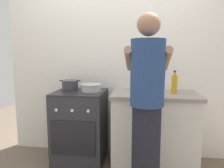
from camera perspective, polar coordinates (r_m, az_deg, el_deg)
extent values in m
cube|color=silver|center=(2.88, 4.01, 5.92)|extent=(3.20, 0.10, 2.50)
cube|color=silver|center=(2.69, 10.93, -12.21)|extent=(0.96, 0.56, 0.86)
cube|color=gray|center=(2.57, 11.20, -2.77)|extent=(1.00, 0.60, 0.04)
cube|color=#2D2D33|center=(2.79, -8.24, -11.22)|extent=(0.60, 0.60, 0.88)
cube|color=#232326|center=(2.67, -8.44, -2.08)|extent=(0.60, 0.60, 0.02)
cube|color=black|center=(2.52, -10.22, -13.88)|extent=(0.51, 0.01, 0.40)
cylinder|color=silver|center=(2.48, -14.43, -6.62)|extent=(0.04, 0.01, 0.04)
cylinder|color=silver|center=(2.42, -10.45, -6.87)|extent=(0.04, 0.01, 0.04)
cylinder|color=silver|center=(2.37, -6.28, -7.10)|extent=(0.04, 0.01, 0.04)
cylinder|color=#38383D|center=(2.75, -10.98, -0.32)|extent=(0.20, 0.20, 0.13)
cube|color=black|center=(2.78, -13.26, 0.89)|extent=(0.04, 0.02, 0.01)
cube|color=black|center=(2.71, -8.71, 0.82)|extent=(0.04, 0.02, 0.01)
cylinder|color=#B7B7BC|center=(2.63, -5.51, -0.98)|extent=(0.24, 0.24, 0.09)
torus|color=#B7B7BC|center=(2.63, -5.52, -0.11)|extent=(0.26, 0.26, 0.01)
cylinder|color=silver|center=(2.71, 6.50, -0.19)|extent=(0.10, 0.10, 0.14)
cylinder|color=black|center=(2.71, 6.35, 1.44)|extent=(0.04, 0.04, 0.26)
sphere|color=black|center=(2.70, 6.40, 4.37)|extent=(0.03, 0.03, 0.03)
cylinder|color=silver|center=(2.68, 6.38, 1.57)|extent=(0.06, 0.03, 0.28)
sphere|color=silver|center=(2.67, 6.43, 4.83)|extent=(0.03, 0.03, 0.03)
cylinder|color=silver|center=(2.68, 6.31, 1.25)|extent=(0.03, 0.02, 0.24)
sphere|color=silver|center=(2.67, 6.36, 4.03)|extent=(0.03, 0.03, 0.03)
cylinder|color=silver|center=(2.70, 6.88, 1.27)|extent=(0.02, 0.05, 0.23)
sphere|color=silver|center=(2.69, 6.93, 3.98)|extent=(0.03, 0.03, 0.03)
cylinder|color=#B7BABF|center=(2.68, 6.24, 1.59)|extent=(0.07, 0.04, 0.29)
sphere|color=#B7BABF|center=(2.66, 6.29, 4.89)|extent=(0.03, 0.03, 0.03)
cylinder|color=silver|center=(2.60, 12.24, -1.55)|extent=(0.04, 0.04, 0.06)
cylinder|color=red|center=(2.59, 12.27, -0.67)|extent=(0.04, 0.04, 0.02)
cylinder|color=gold|center=(2.56, 16.06, -0.12)|extent=(0.06, 0.06, 0.21)
cylinder|color=gold|center=(2.55, 16.17, 2.65)|extent=(0.03, 0.03, 0.04)
cylinder|color=black|center=(2.55, 16.19, 3.23)|extent=(0.03, 0.03, 0.02)
cylinder|color=black|center=(2.11, 8.87, -17.53)|extent=(0.26, 0.26, 0.90)
cylinder|color=navy|center=(1.91, 9.35, 2.94)|extent=(0.30, 0.30, 0.58)
sphere|color=#A07254|center=(1.92, 9.64, 15.23)|extent=(0.20, 0.20, 0.20)
cylinder|color=#A07254|center=(2.05, 4.53, 6.44)|extent=(0.07, 0.41, 0.24)
cylinder|color=#A07254|center=(2.05, 14.10, 6.23)|extent=(0.07, 0.41, 0.24)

